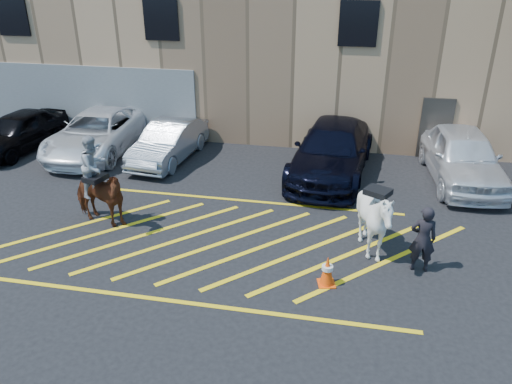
% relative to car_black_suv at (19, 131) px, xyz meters
% --- Properties ---
extents(ground, '(90.00, 90.00, 0.00)m').
position_rel_car_black_suv_xyz_m(ground, '(9.15, -4.84, -0.72)').
color(ground, black).
rests_on(ground, ground).
extents(car_black_suv, '(2.21, 4.43, 1.45)m').
position_rel_car_black_suv_xyz_m(car_black_suv, '(0.00, 0.00, 0.00)').
color(car_black_suv, black).
rests_on(car_black_suv, ground).
extents(car_white_pickup, '(2.61, 5.44, 1.50)m').
position_rel_car_black_suv_xyz_m(car_white_pickup, '(3.01, 0.35, 0.02)').
color(car_white_pickup, white).
rests_on(car_white_pickup, ground).
extents(car_silver_sedan, '(1.85, 4.24, 1.36)m').
position_rel_car_black_suv_xyz_m(car_silver_sedan, '(5.87, 0.09, -0.05)').
color(car_silver_sedan, '#9BA0AA').
rests_on(car_silver_sedan, ground).
extents(car_blue_suv, '(2.93, 5.92, 1.66)m').
position_rel_car_black_suv_xyz_m(car_blue_suv, '(11.64, -0.00, 0.10)').
color(car_blue_suv, black).
rests_on(car_blue_suv, ground).
extents(car_white_suv, '(2.42, 5.15, 1.70)m').
position_rel_car_black_suv_xyz_m(car_white_suv, '(15.78, 0.20, 0.13)').
color(car_white_suv, white).
rests_on(car_white_suv, ground).
extents(handler, '(0.61, 0.41, 1.65)m').
position_rel_car_black_suv_xyz_m(handler, '(14.00, -5.38, 0.10)').
color(handler, black).
rests_on(handler, ground).
extents(warehouse, '(32.42, 10.20, 7.30)m').
position_rel_car_black_suv_xyz_m(warehouse, '(9.13, 7.15, 2.93)').
color(warehouse, tan).
rests_on(warehouse, ground).
extents(hatching_zone, '(12.60, 5.12, 0.01)m').
position_rel_car_black_suv_xyz_m(hatching_zone, '(9.15, -5.14, -0.72)').
color(hatching_zone, yellow).
rests_on(hatching_zone, ground).
extents(mounted_bay, '(2.09, 1.36, 2.54)m').
position_rel_car_black_suv_xyz_m(mounted_bay, '(5.66, -4.77, 0.30)').
color(mounted_bay, '#582015').
rests_on(mounted_bay, ground).
extents(saddled_white, '(2.20, 2.28, 1.93)m').
position_rel_car_black_suv_xyz_m(saddled_white, '(12.92, -4.94, 0.25)').
color(saddled_white, silver).
rests_on(saddled_white, ground).
extents(traffic_cone, '(0.46, 0.46, 0.73)m').
position_rel_car_black_suv_xyz_m(traffic_cone, '(11.92, -6.39, -0.36)').
color(traffic_cone, '#FF4C0A').
rests_on(traffic_cone, ground).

